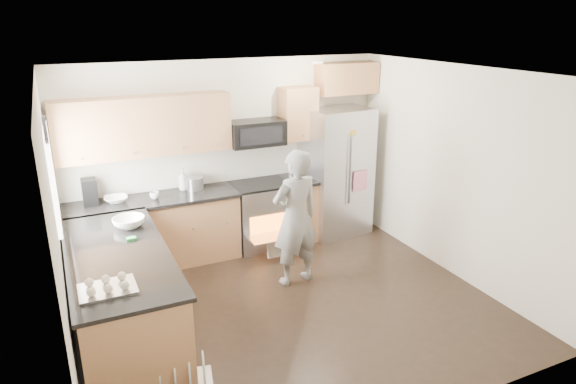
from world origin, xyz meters
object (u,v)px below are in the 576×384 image
refrigerator (336,172)px  person (295,218)px  stove_range (260,200)px  dish_rack (183,379)px

refrigerator → person: 1.73m
refrigerator → stove_range: bearing=174.1°
stove_range → refrigerator: (1.21, 0.01, 0.27)m
refrigerator → person: size_ratio=1.12×
stove_range → refrigerator: bearing=0.3°
stove_range → person: bearing=-91.2°
dish_rack → refrigerator: bearing=40.2°
person → dish_rack: 2.31m
stove_range → refrigerator: refrigerator is taller
refrigerator → dish_rack: 3.99m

